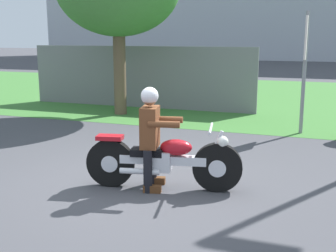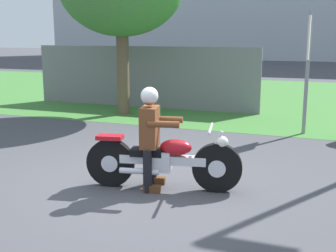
# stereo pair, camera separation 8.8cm
# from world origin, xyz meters

# --- Properties ---
(ground) EXTENTS (120.00, 120.00, 0.00)m
(ground) POSITION_xyz_m (0.00, 0.00, 0.00)
(ground) COLOR #424247
(grass_verge) EXTENTS (60.00, 12.00, 0.01)m
(grass_verge) POSITION_xyz_m (0.00, 9.77, 0.00)
(grass_verge) COLOR #3D7533
(grass_verge) RESTS_ON ground
(motorcycle_lead) EXTENTS (2.15, 0.75, 0.90)m
(motorcycle_lead) POSITION_xyz_m (0.41, -0.09, 0.40)
(motorcycle_lead) COLOR black
(motorcycle_lead) RESTS_ON ground
(rider_lead) EXTENTS (0.61, 0.54, 1.42)m
(rider_lead) POSITION_xyz_m (0.24, -0.12, 0.83)
(rider_lead) COLOR black
(rider_lead) RESTS_ON ground
(sign_banner) EXTENTS (0.08, 0.60, 2.60)m
(sign_banner) POSITION_xyz_m (1.98, 4.25, 1.72)
(sign_banner) COLOR gray
(sign_banner) RESTS_ON ground
(fence_segment) EXTENTS (7.00, 0.06, 1.80)m
(fence_segment) POSITION_xyz_m (-2.79, 6.30, 0.90)
(fence_segment) COLOR slate
(fence_segment) RESTS_ON ground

